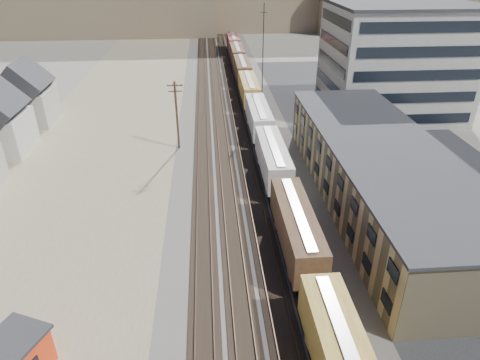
{
  "coord_description": "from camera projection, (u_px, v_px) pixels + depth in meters",
  "views": [
    {
      "loc": [
        -4.13,
        -16.32,
        25.88
      ],
      "look_at": [
        -0.77,
        25.87,
        3.0
      ],
      "focal_mm": 32.0,
      "sensor_mm": 36.0,
      "label": 1
    }
  ],
  "objects": [
    {
      "name": "ballast_bed",
      "position": [
        233.0,
        127.0,
        70.74
      ],
      "size": [
        18.0,
        200.0,
        0.06
      ],
      "primitive_type": "cube",
      "color": "#4C4742",
      "rests_on": "ground"
    },
    {
      "name": "maintenance_shed",
      "position": [
        14.0,
        359.0,
        28.61
      ],
      "size": [
        5.0,
        5.53,
        3.31
      ],
      "color": "#EF3E16",
      "rests_on": "ground"
    },
    {
      "name": "freight_train",
      "position": [
        253.0,
        102.0,
        73.52
      ],
      "size": [
        3.0,
        119.74,
        4.46
      ],
      "color": "black",
      "rests_on": "ground"
    },
    {
      "name": "radio_mast",
      "position": [
        263.0,
        57.0,
        75.6
      ],
      "size": [
        1.2,
        0.16,
        18.0
      ],
      "color": "black",
      "rests_on": "ground"
    },
    {
      "name": "office_tower",
      "position": [
        395.0,
        60.0,
        72.64
      ],
      "size": [
        22.6,
        18.6,
        18.45
      ],
      "color": "#9E998E",
      "rests_on": "ground"
    },
    {
      "name": "utility_pole_north",
      "position": [
        177.0,
        114.0,
        60.62
      ],
      "size": [
        2.2,
        0.32,
        10.0
      ],
      "color": "#382619",
      "rests_on": "ground"
    },
    {
      "name": "parked_car_blue",
      "position": [
        388.0,
        128.0,
        68.15
      ],
      "size": [
        6.09,
        5.62,
        1.58
      ],
      "primitive_type": "imported",
      "rotation": [
        0.0,
        0.0,
        0.89
      ],
      "color": "navy",
      "rests_on": "ground"
    },
    {
      "name": "rail_tracks",
      "position": [
        230.0,
        126.0,
        70.66
      ],
      "size": [
        11.4,
        200.0,
        0.24
      ],
      "color": "black",
      "rests_on": "ground"
    },
    {
      "name": "asphalt_lot",
      "position": [
        399.0,
        161.0,
        59.12
      ],
      "size": [
        26.0,
        120.0,
        0.04
      ],
      "primitive_type": "cube",
      "color": "#232326",
      "rests_on": "ground"
    },
    {
      "name": "dirt_yard",
      "position": [
        97.0,
        156.0,
        60.58
      ],
      "size": [
        24.0,
        180.0,
        0.03
      ],
      "primitive_type": "cube",
      "color": "#7A7054",
      "rests_on": "ground"
    },
    {
      "name": "warehouse",
      "position": [
        380.0,
        173.0,
        48.14
      ],
      "size": [
        12.4,
        40.4,
        7.25
      ],
      "color": "tan",
      "rests_on": "ground"
    },
    {
      "name": "parked_car_far",
      "position": [
        377.0,
        109.0,
        75.99
      ],
      "size": [
        3.57,
        5.4,
        1.71
      ],
      "primitive_type": "imported",
      "rotation": [
        0.0,
        0.0,
        -0.34
      ],
      "color": "silver",
      "rests_on": "ground"
    }
  ]
}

